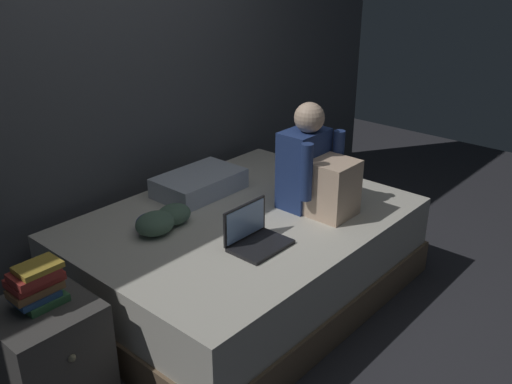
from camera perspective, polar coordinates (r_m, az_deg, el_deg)
ground_plane at (r=3.34m, az=0.28°, el=-13.30°), size 8.00×8.00×0.00m
wall_back at (r=3.63m, az=-14.46°, el=12.51°), size 5.60×0.10×2.70m
bed at (r=3.48m, az=-1.28°, el=-6.39°), size 2.00×1.50×0.53m
nightstand at (r=2.85m, az=-20.29°, el=-15.50°), size 0.44×0.46×0.55m
person_sitting at (r=3.37m, az=6.05°, el=2.19°), size 0.39×0.44×0.66m
laptop at (r=3.02m, az=-0.18°, el=-4.46°), size 0.32×0.23×0.22m
pillow at (r=3.67m, az=-5.77°, el=0.90°), size 0.56×0.36×0.13m
book_stack at (r=2.67m, az=-21.39°, el=-8.75°), size 0.23×0.17×0.20m
clothes_pile at (r=3.23m, az=-9.49°, el=-2.77°), size 0.37×0.24×0.13m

